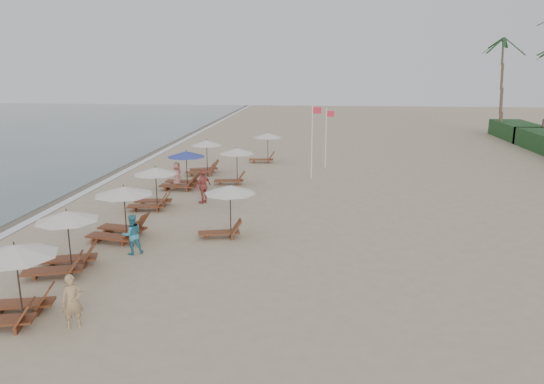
# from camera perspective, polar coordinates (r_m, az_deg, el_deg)

# --- Properties ---
(ground) EXTENTS (160.00, 160.00, 0.00)m
(ground) POSITION_cam_1_polar(r_m,az_deg,el_deg) (18.19, -2.64, -9.16)
(ground) COLOR tan
(ground) RESTS_ON ground
(wet_sand_band) EXTENTS (3.20, 140.00, 0.01)m
(wet_sand_band) POSITION_cam_1_polar(r_m,az_deg,el_deg) (31.32, -23.07, -0.39)
(wet_sand_band) COLOR #6B5E4C
(wet_sand_band) RESTS_ON ground
(foam_line) EXTENTS (0.50, 140.00, 0.02)m
(foam_line) POSITION_cam_1_polar(r_m,az_deg,el_deg) (30.71, -20.94, -0.44)
(foam_line) COLOR white
(foam_line) RESTS_ON ground
(lounger_station_0) EXTENTS (2.61, 2.33, 2.31)m
(lounger_station_0) POSITION_cam_1_polar(r_m,az_deg,el_deg) (16.38, -27.10, -8.89)
(lounger_station_0) COLOR brown
(lounger_station_0) RESTS_ON ground
(lounger_station_1) EXTENTS (2.63, 2.46, 2.25)m
(lounger_station_1) POSITION_cam_1_polar(r_m,az_deg,el_deg) (19.47, -22.37, -5.30)
(lounger_station_1) COLOR brown
(lounger_station_1) RESTS_ON ground
(lounger_station_2) EXTENTS (2.81, 2.45, 2.28)m
(lounger_station_2) POSITION_cam_1_polar(r_m,az_deg,el_deg) (22.34, -16.69, -2.26)
(lounger_station_2) COLOR brown
(lounger_station_2) RESTS_ON ground
(lounger_station_3) EXTENTS (2.56, 2.25, 2.14)m
(lounger_station_3) POSITION_cam_1_polar(r_m,az_deg,el_deg) (26.78, -13.25, 0.51)
(lounger_station_3) COLOR brown
(lounger_station_3) RESTS_ON ground
(lounger_station_4) EXTENTS (2.74, 2.30, 2.26)m
(lounger_station_4) POSITION_cam_1_polar(r_m,az_deg,el_deg) (30.88, -9.99, 2.36)
(lounger_station_4) COLOR brown
(lounger_station_4) RESTS_ON ground
(lounger_station_5) EXTENTS (2.52, 2.35, 2.31)m
(lounger_station_5) POSITION_cam_1_polar(r_m,az_deg,el_deg) (34.76, -7.65, 3.78)
(lounger_station_5) COLOR brown
(lounger_station_5) RESTS_ON ground
(inland_station_0) EXTENTS (2.56, 2.24, 2.22)m
(inland_station_0) POSITION_cam_1_polar(r_m,az_deg,el_deg) (21.70, -5.15, -1.25)
(inland_station_0) COLOR brown
(inland_station_0) RESTS_ON ground
(inland_station_1) EXTENTS (2.60, 2.24, 2.22)m
(inland_station_1) POSITION_cam_1_polar(r_m,az_deg,el_deg) (31.61, -4.29, 3.49)
(inland_station_1) COLOR brown
(inland_station_1) RESTS_ON ground
(inland_station_2) EXTENTS (2.59, 2.24, 2.22)m
(inland_station_2) POSITION_cam_1_polar(r_m,az_deg,el_deg) (38.78, -0.75, 5.44)
(inland_station_2) COLOR brown
(inland_station_2) RESTS_ON ground
(beachgoer_near) EXTENTS (0.68, 0.62, 1.57)m
(beachgoer_near) POSITION_cam_1_polar(r_m,az_deg,el_deg) (15.46, -21.44, -11.33)
(beachgoer_near) COLOR tan
(beachgoer_near) RESTS_ON ground
(beachgoer_mid_a) EXTENTS (0.97, 0.92, 1.59)m
(beachgoer_mid_a) POSITION_cam_1_polar(r_m,az_deg,el_deg) (20.51, -15.37, -4.60)
(beachgoer_mid_a) COLOR teal
(beachgoer_mid_a) RESTS_ON ground
(beachgoer_far_a) EXTENTS (0.91, 1.16, 1.84)m
(beachgoer_far_a) POSITION_cam_1_polar(r_m,az_deg,el_deg) (27.34, -7.69, 0.64)
(beachgoer_far_a) COLOR #B14E47
(beachgoer_far_a) RESTS_ON ground
(beachgoer_far_b) EXTENTS (0.62, 0.83, 1.54)m
(beachgoer_far_b) POSITION_cam_1_polar(r_m,az_deg,el_deg) (31.21, -10.59, 1.90)
(beachgoer_far_b) COLOR tan
(beachgoer_far_b) RESTS_ON ground
(flag_pole_near) EXTENTS (0.60, 0.08, 4.81)m
(flag_pole_near) POSITION_cam_1_polar(r_m,az_deg,el_deg) (33.01, 4.55, 6.05)
(flag_pole_near) COLOR silver
(flag_pole_near) RESTS_ON ground
(flag_pole_far) EXTENTS (0.60, 0.08, 4.27)m
(flag_pole_far) POSITION_cam_1_polar(r_m,az_deg,el_deg) (36.70, 6.11, 6.37)
(flag_pole_far) COLOR silver
(flag_pole_far) RESTS_ON ground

